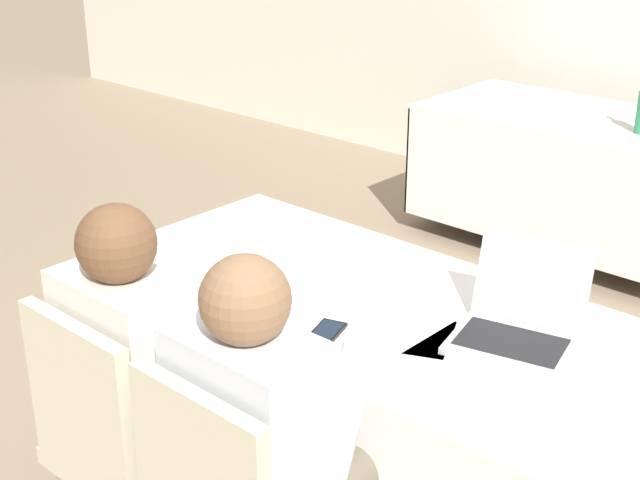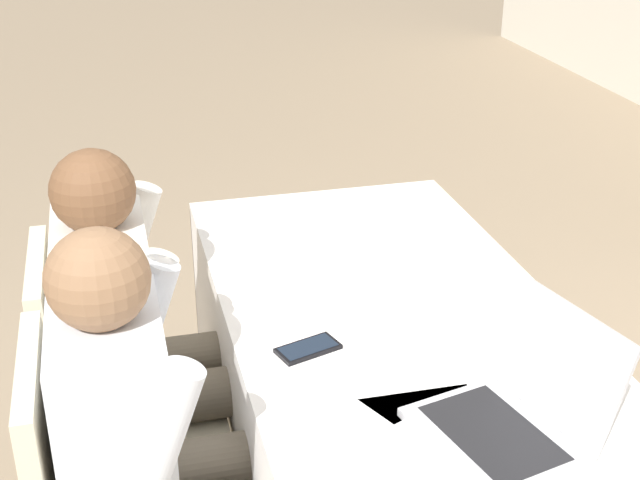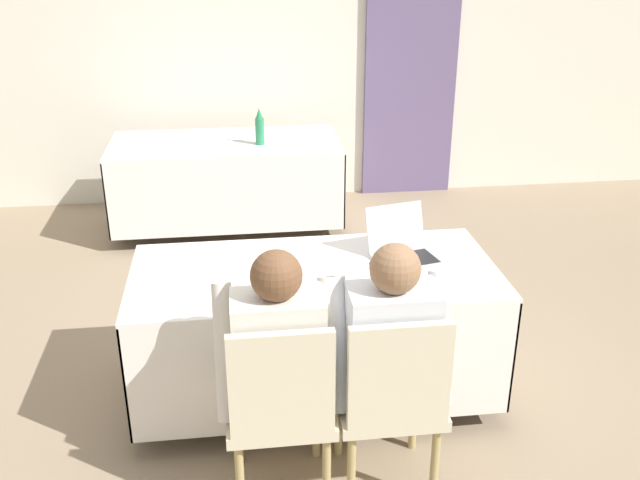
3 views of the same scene
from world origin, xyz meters
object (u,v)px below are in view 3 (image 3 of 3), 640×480
object	(u,v)px
chair_near_right	(391,395)
person_checkered_shirt	(277,356)
chair_near_left	(280,404)
water_bottle	(260,127)
laptop	(404,251)
cell_phone	(334,293)
person_white_shirt	(387,348)

from	to	relation	value
chair_near_right	person_checkered_shirt	xyz separation A→B (m)	(-0.45, 0.10, 0.16)
chair_near_left	water_bottle	bearing A→B (deg)	-91.48
laptop	chair_near_left	bearing A→B (deg)	-144.29
cell_phone	chair_near_left	world-z (taller)	chair_near_left
cell_phone	laptop	bearing A→B (deg)	20.73
laptop	chair_near_right	xyz separation A→B (m)	(-0.23, -0.79, -0.28)
person_checkered_shirt	chair_near_right	bearing A→B (deg)	167.26
person_checkered_shirt	person_white_shirt	bearing A→B (deg)	-180.00
laptop	chair_near_right	bearing A→B (deg)	-119.64
person_checkered_shirt	person_white_shirt	size ratio (longest dim) A/B	1.00
chair_near_left	chair_near_right	distance (m)	0.45
laptop	person_white_shirt	xyz separation A→B (m)	(-0.23, -0.69, -0.12)
chair_near_right	person_checkered_shirt	size ratio (longest dim) A/B	0.77
laptop	chair_near_left	distance (m)	1.08
person_checkered_shirt	chair_near_left	bearing A→B (deg)	90.00
chair_near_right	person_white_shirt	distance (m)	0.19
laptop	water_bottle	size ratio (longest dim) A/B	1.31
cell_phone	chair_near_left	distance (m)	0.60
cell_phone	chair_near_right	bearing A→B (deg)	-88.15
cell_phone	person_white_shirt	bearing A→B (deg)	-83.23
laptop	person_checkered_shirt	distance (m)	0.98
chair_near_right	person_checkered_shirt	world-z (taller)	person_checkered_shirt
person_checkered_shirt	person_white_shirt	distance (m)	0.45
cell_phone	person_white_shirt	world-z (taller)	person_white_shirt
laptop	water_bottle	world-z (taller)	water_bottle
cell_phone	chair_near_left	size ratio (longest dim) A/B	0.18
chair_near_left	person_white_shirt	world-z (taller)	person_white_shirt
person_checkered_shirt	water_bottle	bearing A→B (deg)	-91.54
person_white_shirt	laptop	bearing A→B (deg)	-108.59
chair_near_left	chair_near_right	world-z (taller)	same
laptop	cell_phone	distance (m)	0.51
cell_phone	water_bottle	world-z (taller)	water_bottle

